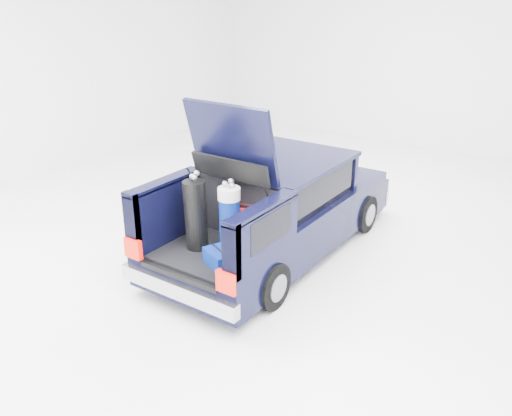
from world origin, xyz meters
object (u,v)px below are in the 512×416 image
Objects in this scene: car at (279,208)px; black_golf_bag at (196,215)px; blue_duffel at (220,258)px; blue_golf_bag at (230,218)px; red_suitcase at (244,227)px.

car reaches higher than black_golf_bag.
blue_duffel is at bearing -80.69° from car.
red_suitcase is at bearing 58.97° from blue_golf_bag.
blue_golf_bag is at bearing -84.74° from car.
blue_golf_bag is at bearing -129.91° from red_suitcase.
car is 1.23m from red_suitcase.
black_golf_bag is (-0.25, -1.60, 0.40)m from car.
blue_duffel is (0.17, -0.43, -0.33)m from blue_golf_bag.
car is 4.83× the size of blue_golf_bag.
black_golf_bag is at bearing -155.75° from red_suitcase.
car is 1.67m from black_golf_bag.
blue_duffel is at bearing -99.29° from red_suitcase.
blue_golf_bag is at bearing 135.76° from blue_duffel.
blue_golf_bag is at bearing 36.88° from black_golf_bag.
black_golf_bag is at bearing -177.01° from blue_duffel.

